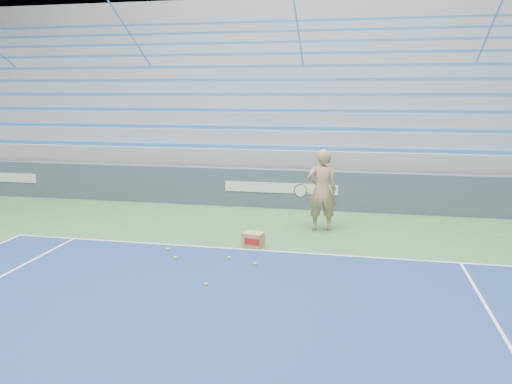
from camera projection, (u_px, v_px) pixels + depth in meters
The scene contains 9 objects.
sponsor_barrier at pixel (281, 189), 14.17m from camera, with size 30.00×0.32×1.10m.
bleachers at pixel (304, 115), 19.30m from camera, with size 31.00×9.15×7.30m.
tennis_player at pixel (322, 190), 11.78m from camera, with size 1.00×0.92×1.95m.
ball_box at pixel (253, 240), 10.66m from camera, with size 0.47×0.40×0.32m.
tennis_ball_0 at pixel (229, 258), 9.88m from camera, with size 0.07×0.07×0.07m, color #D0F031.
tennis_ball_1 at pixel (175, 258), 9.88m from camera, with size 0.07×0.07×0.07m, color #D0F031.
tennis_ball_2 at pixel (206, 284), 8.53m from camera, with size 0.07×0.07×0.07m, color #D0F031.
tennis_ball_3 at pixel (255, 264), 9.53m from camera, with size 0.07×0.07×0.07m, color #D0F031.
tennis_ball_4 at pixel (168, 249), 10.41m from camera, with size 0.07×0.07×0.07m, color #D0F031.
Camera 1 is at (2.05, 2.11, 3.28)m, focal length 35.00 mm.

